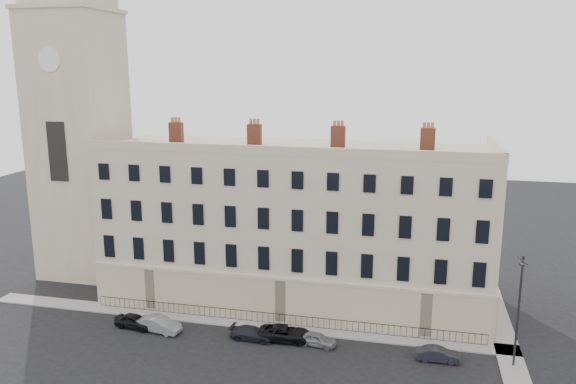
# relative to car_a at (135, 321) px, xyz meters

# --- Properties ---
(ground) EXTENTS (160.00, 160.00, 0.00)m
(ground) POSITION_rel_car_a_xyz_m (18.14, -2.01, -0.62)
(ground) COLOR black
(ground) RESTS_ON ground
(terrace) EXTENTS (36.22, 12.22, 17.00)m
(terrace) POSITION_rel_car_a_xyz_m (12.17, 9.95, 6.88)
(terrace) COLOR #BEB08D
(terrace) RESTS_ON ground
(church_tower) EXTENTS (8.00, 8.13, 44.00)m
(church_tower) POSITION_rel_car_a_xyz_m (-11.86, 11.98, 18.04)
(church_tower) COLOR #BEB08D
(church_tower) RESTS_ON ground
(pavement_terrace) EXTENTS (48.00, 2.00, 0.12)m
(pavement_terrace) POSITION_rel_car_a_xyz_m (8.14, 2.99, -0.56)
(pavement_terrace) COLOR gray
(pavement_terrace) RESTS_ON ground
(pavement_east_return) EXTENTS (2.00, 24.00, 0.12)m
(pavement_east_return) POSITION_rel_car_a_xyz_m (31.14, 5.99, -0.56)
(pavement_east_return) COLOR gray
(pavement_east_return) RESTS_ON ground
(railings) EXTENTS (35.00, 0.04, 0.96)m
(railings) POSITION_rel_car_a_xyz_m (12.14, 3.39, -0.07)
(railings) COLOR black
(railings) RESTS_ON ground
(car_a) EXTENTS (3.78, 1.91, 1.24)m
(car_a) POSITION_rel_car_a_xyz_m (0.00, 0.00, 0.00)
(car_a) COLOR black
(car_a) RESTS_ON ground
(car_b) EXTENTS (4.11, 2.00, 1.30)m
(car_b) POSITION_rel_car_a_xyz_m (2.39, -0.17, 0.03)
(car_b) COLOR gray
(car_b) RESTS_ON ground
(car_c) EXTENTS (3.83, 1.73, 1.09)m
(car_c) POSITION_rel_car_a_xyz_m (10.62, 0.24, -0.07)
(car_c) COLOR black
(car_c) RESTS_ON ground
(car_d) EXTENTS (4.59, 2.32, 1.25)m
(car_d) POSITION_rel_car_a_xyz_m (13.32, 0.72, 0.01)
(car_d) COLOR black
(car_d) RESTS_ON ground
(car_e) EXTENTS (3.36, 1.78, 1.09)m
(car_e) POSITION_rel_car_a_xyz_m (16.08, 0.43, -0.07)
(car_e) COLOR gray
(car_e) RESTS_ON ground
(car_f) EXTENTS (3.35, 1.24, 1.09)m
(car_f) POSITION_rel_car_a_xyz_m (25.64, 0.10, -0.07)
(car_f) COLOR #20212B
(car_f) RESTS_ON ground
(streetlamp) EXTENTS (0.61, 1.88, 8.83)m
(streetlamp) POSITION_rel_car_a_xyz_m (31.17, 0.44, 4.28)
(streetlamp) COLOR #2A292E
(streetlamp) RESTS_ON ground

